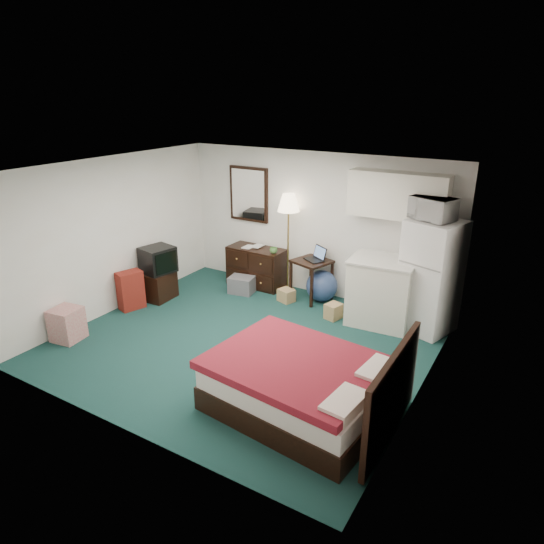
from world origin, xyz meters
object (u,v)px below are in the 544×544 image
Objects in this scene: floor_lamp at (288,244)px; bed at (300,385)px; dresser at (257,267)px; fridge at (431,277)px; kitchen_counter at (381,293)px; desk at (311,280)px; tv_stand at (158,285)px; suitcase at (131,290)px.

bed is at bearing -58.62° from floor_lamp.
dresser is 3.22m from fridge.
fridge is at bearing -5.29° from floor_lamp.
kitchen_counter is 0.78m from fridge.
kitchen_counter reaches higher than dresser.
bed is (2.45, -2.93, -0.06)m from dresser.
tv_stand is at bearing -132.12° from desk.
suitcase is at bearing -121.31° from dresser.
kitchen_counter is at bearing -148.09° from fridge.
floor_lamp reaches higher than kitchen_counter.
kitchen_counter reaches higher than bed.
suitcase is (-4.42, -1.78, -0.53)m from fridge.
floor_lamp is 2.81m from suitcase.
kitchen_counter is (2.50, -0.34, 0.15)m from dresser.
desk is at bearing -1.30° from dresser.
kitchen_counter is 4.08m from suitcase.
floor_lamp is at bearing 65.33° from suitcase.
desk is 1.10× the size of suitcase.
tv_stand is (-2.32, -1.36, -0.11)m from desk.
suitcase is at bearing -132.76° from floor_lamp.
desk is 2.69m from tv_stand.
suitcase is (-1.87, -2.02, -0.57)m from floor_lamp.
floor_lamp reaches higher than tv_stand.
desk reaches higher than suitcase.
floor_lamp is 0.94× the size of bed.
kitchen_counter is at bearing -6.52° from dresser.
dresser is at bearing -164.93° from desk.
kitchen_counter is at bearing 41.38° from suitcase.
desk is 1.38m from kitchen_counter.
floor_lamp is at bearing -175.10° from desk.
kitchen_counter is 1.93× the size of tv_stand.
fridge is 2.90m from bed.
kitchen_counter is at bearing -12.27° from floor_lamp.
dresser is 2.53m from kitchen_counter.
desk reaches higher than tv_stand.
floor_lamp is 1.74× the size of kitchen_counter.
floor_lamp is 1.04× the size of fridge.
dresser is 1.16m from desk.
dresser reaches higher than desk.
bed is (-0.72, -2.76, -0.55)m from fridge.
floor_lamp reaches higher than suitcase.
bed reaches higher than tv_stand.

